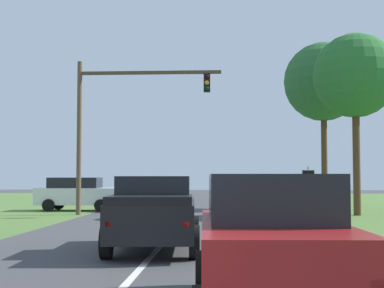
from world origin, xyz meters
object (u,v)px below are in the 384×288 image
(oak_tree_right, at_px, (355,76))
(crossing_suv_far, at_px, (78,193))
(traffic_light, at_px, (116,113))
(red_suv_near, at_px, (269,241))
(pickup_truck_lead, at_px, (155,213))
(extra_tree_1, at_px, (323,82))
(keep_moving_sign, at_px, (308,186))

(oak_tree_right, height_order, crossing_suv_far, oak_tree_right)
(traffic_light, bearing_deg, red_suv_near, -73.19)
(crossing_suv_far, bearing_deg, red_suv_near, -69.36)
(pickup_truck_lead, relative_size, traffic_light, 0.64)
(pickup_truck_lead, relative_size, extra_tree_1, 0.50)
(red_suv_near, height_order, crossing_suv_far, red_suv_near)
(red_suv_near, height_order, keep_moving_sign, keep_moving_sign)
(traffic_light, height_order, extra_tree_1, extra_tree_1)
(oak_tree_right, height_order, extra_tree_1, extra_tree_1)
(pickup_truck_lead, height_order, traffic_light, traffic_light)
(oak_tree_right, bearing_deg, extra_tree_1, 95.27)
(keep_moving_sign, bearing_deg, pickup_truck_lead, -116.98)
(red_suv_near, xyz_separation_m, extra_tree_1, (5.33, 26.17, 6.51))
(keep_moving_sign, bearing_deg, oak_tree_right, 44.87)
(keep_moving_sign, relative_size, extra_tree_1, 0.24)
(traffic_light, relative_size, extra_tree_1, 0.77)
(traffic_light, distance_m, keep_moving_sign, 10.10)
(keep_moving_sign, height_order, oak_tree_right, oak_tree_right)
(traffic_light, xyz_separation_m, crossing_suv_far, (-2.75, 3.35, -4.10))
(pickup_truck_lead, xyz_separation_m, traffic_light, (-3.60, 13.31, 4.08))
(crossing_suv_far, bearing_deg, extra_tree_1, 11.47)
(pickup_truck_lead, xyz_separation_m, oak_tree_right, (8.30, 13.63, 5.89))
(crossing_suv_far, distance_m, extra_tree_1, 15.83)
(pickup_truck_lead, distance_m, crossing_suv_far, 17.83)
(extra_tree_1, bearing_deg, traffic_light, -151.33)
(traffic_light, bearing_deg, crossing_suv_far, 129.40)
(pickup_truck_lead, bearing_deg, red_suv_near, -69.94)
(traffic_light, height_order, oak_tree_right, oak_tree_right)
(keep_moving_sign, bearing_deg, traffic_light, 165.16)
(red_suv_near, bearing_deg, traffic_light, 106.81)
(extra_tree_1, bearing_deg, pickup_truck_lead, -111.68)
(keep_moving_sign, distance_m, oak_tree_right, 6.63)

